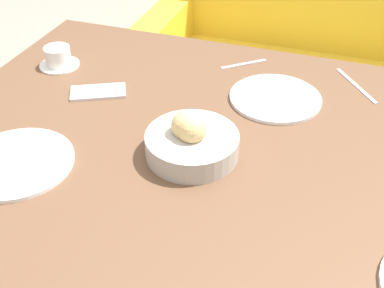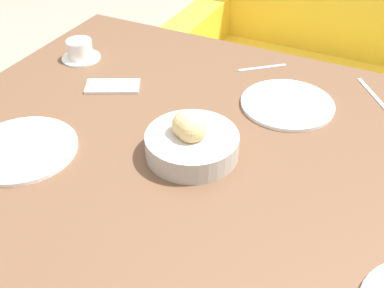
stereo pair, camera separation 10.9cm
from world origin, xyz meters
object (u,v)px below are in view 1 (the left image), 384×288
at_px(couch, 305,79).
at_px(coffee_cup, 58,58).
at_px(bread_basket, 191,141).
at_px(plate_near_left, 17,163).
at_px(fork_silver, 356,85).
at_px(plate_far_center, 275,98).
at_px(cell_phone, 98,92).
at_px(spoon_coffee, 244,64).

distance_m(couch, coffee_cup, 1.30).
relative_size(bread_basket, coffee_cup, 1.80).
distance_m(bread_basket, plate_near_left, 0.40).
bearing_deg(fork_silver, plate_near_left, -138.96).
bearing_deg(coffee_cup, plate_near_left, -70.28).
distance_m(plate_far_center, fork_silver, 0.25).
distance_m(fork_silver, cell_phone, 0.73).
bearing_deg(spoon_coffee, couch, 80.92).
xyz_separation_m(bread_basket, plate_near_left, (-0.36, -0.16, -0.03)).
xyz_separation_m(bread_basket, plate_far_center, (0.14, 0.30, -0.03)).
xyz_separation_m(bread_basket, cell_phone, (-0.33, 0.17, -0.03)).
relative_size(spoon_coffee, cell_phone, 0.73).
relative_size(plate_near_left, cell_phone, 1.53).
distance_m(couch, cell_phone, 1.30).
xyz_separation_m(plate_near_left, plate_far_center, (0.50, 0.46, 0.00)).
bearing_deg(plate_far_center, plate_near_left, -137.14).
height_order(plate_near_left, spoon_coffee, plate_near_left).
xyz_separation_m(plate_near_left, fork_silver, (0.70, 0.61, -0.00)).
bearing_deg(couch, bread_basket, -96.15).
xyz_separation_m(plate_far_center, fork_silver, (0.20, 0.15, -0.00)).
xyz_separation_m(plate_near_left, coffee_cup, (-0.16, 0.44, 0.02)).
xyz_separation_m(plate_far_center, cell_phone, (-0.47, -0.13, -0.00)).
distance_m(couch, spoon_coffee, 0.95).
relative_size(plate_near_left, plate_far_center, 1.04).
distance_m(coffee_cup, cell_phone, 0.21).
bearing_deg(fork_silver, bread_basket, -127.29).
bearing_deg(couch, coffee_cup, -122.99).
bearing_deg(plate_far_center, spoon_coffee, 127.65).
distance_m(spoon_coffee, cell_phone, 0.45).
bearing_deg(spoon_coffee, fork_silver, -3.52).
xyz_separation_m(coffee_cup, fork_silver, (0.86, 0.17, -0.03)).
bearing_deg(spoon_coffee, plate_far_center, -52.35).
distance_m(couch, plate_far_center, 1.10).
xyz_separation_m(couch, cell_phone, (-0.47, -1.11, 0.47)).
xyz_separation_m(couch, plate_near_left, (-0.50, -1.45, 0.47)).
distance_m(couch, bread_basket, 1.39).
relative_size(plate_far_center, fork_silver, 1.46).
height_order(couch, plate_near_left, couch).
xyz_separation_m(plate_near_left, spoon_coffee, (0.37, 0.63, -0.00)).
bearing_deg(coffee_cup, couch, 57.01).
distance_m(plate_near_left, spoon_coffee, 0.73).
distance_m(bread_basket, coffee_cup, 0.59).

